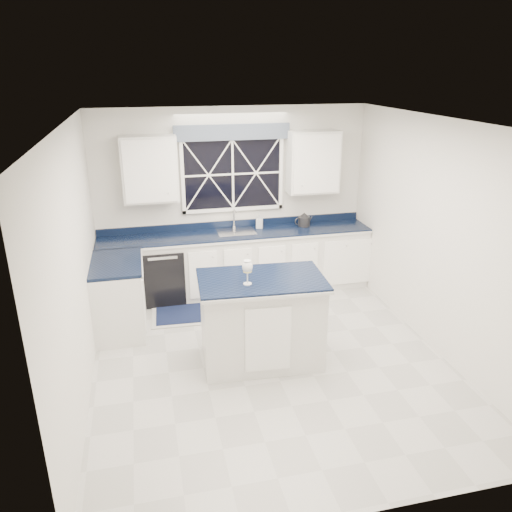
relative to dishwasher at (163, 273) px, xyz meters
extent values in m
plane|color=#B5B5B0|center=(1.10, -1.95, -0.41)|extent=(4.50, 4.50, 0.00)
cube|color=silver|center=(1.10, 0.30, 0.94)|extent=(4.00, 0.10, 2.70)
cube|color=silver|center=(1.10, 0.00, 0.04)|extent=(3.98, 0.60, 0.90)
cube|color=silver|center=(-0.60, -0.80, 0.04)|extent=(0.60, 1.00, 0.90)
cube|color=black|center=(1.10, 0.00, 0.51)|extent=(3.98, 0.64, 0.04)
cube|color=black|center=(0.00, 0.00, 0.00)|extent=(0.60, 0.58, 0.82)
cube|color=black|center=(1.10, 0.27, 1.34)|extent=(1.40, 0.02, 1.00)
cube|color=#505D6E|center=(1.10, 0.21, 1.94)|extent=(1.65, 0.04, 0.22)
cube|color=silver|center=(-0.07, 0.13, 1.49)|extent=(0.75, 0.34, 0.90)
cube|color=silver|center=(2.28, 0.13, 1.49)|extent=(0.75, 0.34, 0.90)
cylinder|color=silver|center=(1.10, 0.22, 0.55)|extent=(0.05, 0.05, 0.04)
cylinder|color=silver|center=(1.10, 0.22, 0.69)|extent=(0.02, 0.02, 0.28)
cylinder|color=silver|center=(1.10, 0.13, 0.82)|extent=(0.02, 0.18, 0.02)
cube|color=silver|center=(1.00, -1.92, 0.09)|extent=(1.37, 0.85, 0.99)
cube|color=black|center=(1.00, -1.92, 0.60)|extent=(1.44, 0.92, 0.04)
cube|color=#A4A49F|center=(0.36, -0.60, -0.40)|extent=(1.19, 0.76, 0.01)
cube|color=#111739|center=(0.36, -0.60, -0.39)|extent=(1.06, 0.63, 0.01)
cylinder|color=#2B2B2D|center=(2.16, 0.09, 0.60)|extent=(0.20, 0.20, 0.15)
cone|color=#2B2B2D|center=(2.16, 0.09, 0.71)|extent=(0.17, 0.17, 0.06)
torus|color=#2B2B2D|center=(2.06, 0.07, 0.61)|extent=(0.12, 0.03, 0.12)
cylinder|color=#2B2B2D|center=(2.26, 0.10, 0.62)|extent=(0.08, 0.03, 0.10)
cylinder|color=silver|center=(0.82, -2.04, 0.63)|extent=(0.09, 0.09, 0.01)
cylinder|color=silver|center=(0.82, -2.04, 0.71)|extent=(0.01, 0.01, 0.14)
ellipsoid|color=silver|center=(0.82, -2.04, 0.83)|extent=(0.11, 0.11, 0.14)
cylinder|color=#E0D276|center=(0.82, -2.04, 0.80)|extent=(0.09, 0.09, 0.06)
imported|color=silver|center=(1.48, 0.15, 0.64)|extent=(0.12, 0.12, 0.21)
camera|label=1|loc=(-0.20, -6.80, 2.81)|focal=35.00mm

